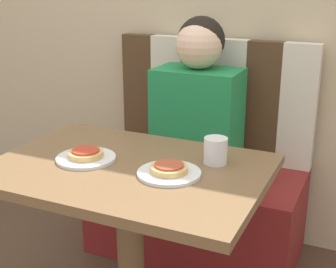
% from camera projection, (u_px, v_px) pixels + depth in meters
% --- Properties ---
extents(booth_seat, '(1.03, 0.52, 0.45)m').
position_uv_depth(booth_seat, '(195.00, 210.00, 2.38)').
color(booth_seat, maroon).
rests_on(booth_seat, ground_plane).
extents(booth_backrest, '(1.03, 0.07, 0.61)m').
position_uv_depth(booth_backrest, '(214.00, 99.00, 2.41)').
color(booth_backrest, '#4C331E').
rests_on(booth_backrest, booth_seat).
extents(dining_table, '(0.96, 0.68, 0.72)m').
position_uv_depth(dining_table, '(129.00, 192.00, 1.67)').
color(dining_table, brown).
rests_on(dining_table, ground_plane).
extents(person, '(0.40, 0.26, 0.74)m').
position_uv_depth(person, '(198.00, 99.00, 2.20)').
color(person, '#1E8447').
rests_on(person, booth_seat).
extents(plate_left, '(0.22, 0.22, 0.01)m').
position_uv_depth(plate_left, '(86.00, 158.00, 1.69)').
color(plate_left, white).
rests_on(plate_left, dining_table).
extents(plate_right, '(0.22, 0.22, 0.01)m').
position_uv_depth(plate_right, '(169.00, 173.00, 1.56)').
color(plate_right, white).
rests_on(plate_right, dining_table).
extents(pizza_left, '(0.13, 0.13, 0.03)m').
position_uv_depth(pizza_left, '(86.00, 153.00, 1.69)').
color(pizza_left, tan).
rests_on(pizza_left, plate_left).
extents(pizza_right, '(0.13, 0.13, 0.03)m').
position_uv_depth(pizza_right, '(169.00, 168.00, 1.56)').
color(pizza_right, tan).
rests_on(pizza_right, plate_right).
extents(drinking_cup, '(0.08, 0.08, 0.09)m').
position_uv_depth(drinking_cup, '(216.00, 151.00, 1.65)').
color(drinking_cup, silver).
rests_on(drinking_cup, dining_table).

